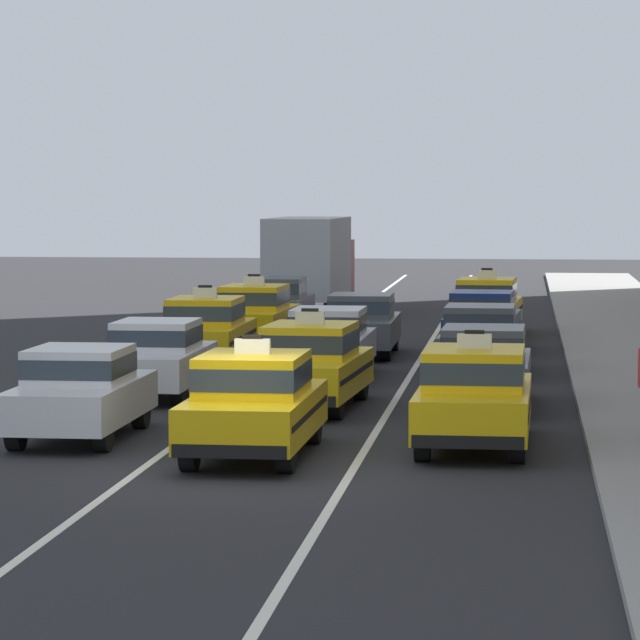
# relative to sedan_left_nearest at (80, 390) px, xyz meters

# --- Properties ---
(ground_plane) EXTENTS (160.00, 160.00, 0.00)m
(ground_plane) POSITION_rel_sedan_left_nearest_xyz_m (3.32, -2.98, -0.85)
(ground_plane) COLOR #232326
(lane_stripe_left_center) EXTENTS (0.14, 80.00, 0.01)m
(lane_stripe_left_center) POSITION_rel_sedan_left_nearest_xyz_m (1.72, 17.02, -0.84)
(lane_stripe_left_center) COLOR silver
(lane_stripe_left_center) RESTS_ON ground
(lane_stripe_center_right) EXTENTS (0.14, 80.00, 0.01)m
(lane_stripe_center_right) POSITION_rel_sedan_left_nearest_xyz_m (4.92, 17.02, -0.84)
(lane_stripe_center_right) COLOR silver
(lane_stripe_center_right) RESTS_ON ground
(sedan_left_nearest) EXTENTS (1.76, 4.30, 1.58)m
(sedan_left_nearest) POSITION_rel_sedan_left_nearest_xyz_m (0.00, 0.00, 0.00)
(sedan_left_nearest) COLOR black
(sedan_left_nearest) RESTS_ON ground
(sedan_left_second) EXTENTS (1.76, 4.30, 1.58)m
(sedan_left_second) POSITION_rel_sedan_left_nearest_xyz_m (0.04, 6.08, 0.00)
(sedan_left_second) COLOR black
(sedan_left_second) RESTS_ON ground
(taxi_left_third) EXTENTS (1.85, 4.57, 1.96)m
(taxi_left_third) POSITION_rel_sedan_left_nearest_xyz_m (-0.08, 12.28, 0.03)
(taxi_left_third) COLOR black
(taxi_left_third) RESTS_ON ground
(taxi_left_fourth) EXTENTS (1.96, 4.61, 1.96)m
(taxi_left_fourth) POSITION_rel_sedan_left_nearest_xyz_m (0.26, 17.72, 0.03)
(taxi_left_fourth) COLOR black
(taxi_left_fourth) RESTS_ON ground
(sedan_left_fifth) EXTENTS (1.77, 4.30, 1.58)m
(sedan_left_fifth) POSITION_rel_sedan_left_nearest_xyz_m (0.10, 23.28, 0.00)
(sedan_left_fifth) COLOR black
(sedan_left_fifth) RESTS_ON ground
(box_truck_left_sixth) EXTENTS (2.46, 7.02, 3.27)m
(box_truck_left_sixth) POSITION_rel_sedan_left_nearest_xyz_m (0.23, 30.54, 0.93)
(box_truck_left_sixth) COLOR black
(box_truck_left_sixth) RESTS_ON ground
(taxi_center_nearest) EXTENTS (1.87, 4.58, 1.96)m
(taxi_center_nearest) POSITION_rel_sedan_left_nearest_xyz_m (3.24, -1.64, 0.03)
(taxi_center_nearest) COLOR black
(taxi_center_nearest) RESTS_ON ground
(taxi_center_second) EXTENTS (2.05, 4.65, 1.96)m
(taxi_center_second) POSITION_rel_sedan_left_nearest_xyz_m (3.40, 4.54, 0.03)
(taxi_center_second) COLOR black
(taxi_center_second) RESTS_ON ground
(sedan_center_third) EXTENTS (1.79, 4.31, 1.58)m
(sedan_center_third) POSITION_rel_sedan_left_nearest_xyz_m (3.12, 10.10, 0.00)
(sedan_center_third) COLOR black
(sedan_center_third) RESTS_ON ground
(sedan_center_fourth) EXTENTS (1.80, 4.32, 1.58)m
(sedan_center_fourth) POSITION_rel_sedan_left_nearest_xyz_m (3.37, 15.44, 0.00)
(sedan_center_fourth) COLOR black
(sedan_center_fourth) RESTS_ON ground
(taxi_right_nearest) EXTENTS (1.89, 4.59, 1.96)m
(taxi_right_nearest) POSITION_rel_sedan_left_nearest_xyz_m (6.68, -0.28, 0.03)
(taxi_right_nearest) COLOR black
(taxi_right_nearest) RESTS_ON ground
(sedan_right_second) EXTENTS (1.84, 4.33, 1.58)m
(sedan_right_second) POSITION_rel_sedan_left_nearest_xyz_m (6.71, 5.15, 0.00)
(sedan_right_second) COLOR black
(sedan_right_second) RESTS_ON ground
(sedan_right_third) EXTENTS (1.84, 4.33, 1.58)m
(sedan_right_third) POSITION_rel_sedan_left_nearest_xyz_m (6.49, 11.43, 0.00)
(sedan_right_third) COLOR black
(sedan_right_third) RESTS_ON ground
(sedan_right_fourth) EXTENTS (1.99, 4.39, 1.58)m
(sedan_right_fourth) POSITION_rel_sedan_left_nearest_xyz_m (6.41, 16.89, 0.00)
(sedan_right_fourth) COLOR black
(sedan_right_fourth) RESTS_ON ground
(taxi_right_fifth) EXTENTS (2.05, 4.65, 1.96)m
(taxi_right_fifth) POSITION_rel_sedan_left_nearest_xyz_m (6.42, 22.04, 0.03)
(taxi_right_fifth) COLOR black
(taxi_right_fifth) RESTS_ON ground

